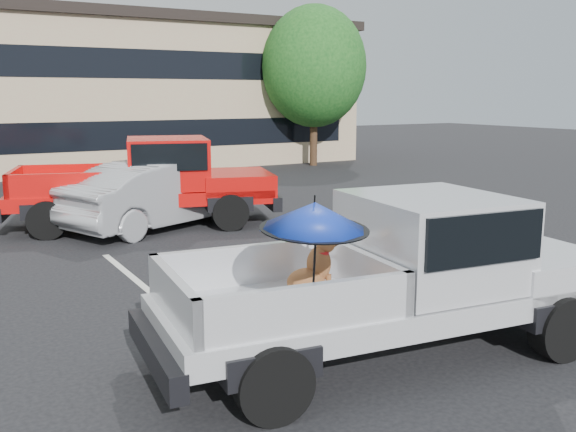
# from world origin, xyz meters

# --- Properties ---
(ground) EXTENTS (90.00, 90.00, 0.00)m
(ground) POSITION_xyz_m (0.00, 0.00, 0.00)
(ground) COLOR black
(ground) RESTS_ON ground
(stripe_left) EXTENTS (0.12, 5.00, 0.01)m
(stripe_left) POSITION_xyz_m (-3.00, 2.00, 0.00)
(stripe_left) COLOR silver
(stripe_left) RESTS_ON ground
(stripe_right) EXTENTS (0.12, 5.00, 0.01)m
(stripe_right) POSITION_xyz_m (3.00, 2.00, 0.00)
(stripe_right) COLOR silver
(stripe_right) RESTS_ON ground
(motel_building) EXTENTS (20.40, 8.40, 6.30)m
(motel_building) POSITION_xyz_m (2.00, 20.99, 3.21)
(motel_building) COLOR tan
(motel_building) RESTS_ON ground
(tree_right) EXTENTS (4.46, 4.46, 6.78)m
(tree_right) POSITION_xyz_m (9.00, 16.00, 4.21)
(tree_right) COLOR #332114
(tree_right) RESTS_ON ground
(tree_back) EXTENTS (4.68, 4.68, 7.11)m
(tree_back) POSITION_xyz_m (6.00, 24.00, 4.41)
(tree_back) COLOR #332114
(tree_back) RESTS_ON ground
(silver_pickup) EXTENTS (5.87, 2.58, 2.06)m
(silver_pickup) POSITION_xyz_m (-1.02, -2.05, 1.05)
(silver_pickup) COLOR black
(silver_pickup) RESTS_ON ground
(red_pickup) EXTENTS (6.56, 3.83, 2.04)m
(red_pickup) POSITION_xyz_m (-1.08, 6.78, 1.12)
(red_pickup) COLOR black
(red_pickup) RESTS_ON ground
(silver_sedan) EXTENTS (4.96, 3.31, 1.55)m
(silver_sedan) POSITION_xyz_m (-1.19, 6.50, 0.77)
(silver_sedan) COLOR #A1A3A8
(silver_sedan) RESTS_ON ground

